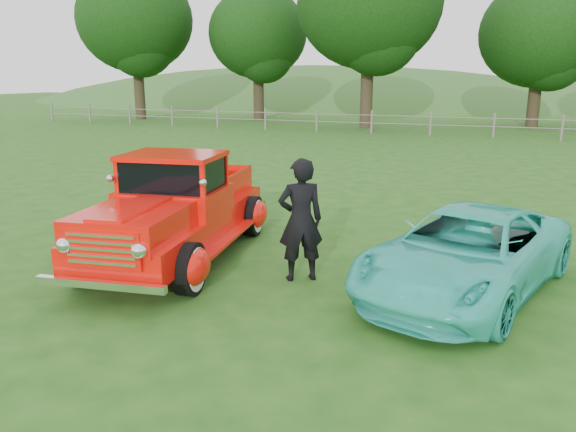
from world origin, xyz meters
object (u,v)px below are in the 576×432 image
(tree_far_west, at_px, (135,20))
(tree_near_east, at_px, (541,33))
(tree_mid_west, at_px, (258,34))
(tree_near_west, at_px, (370,3))
(teal_sedan, at_px, (467,253))
(man, at_px, (301,220))
(red_pickup, at_px, (177,212))

(tree_far_west, height_order, tree_near_east, tree_far_west)
(tree_mid_west, distance_m, tree_near_west, 8.63)
(teal_sedan, relative_size, man, 2.29)
(tree_mid_west, xyz_separation_m, teal_sedan, (15.01, -27.24, -4.96))
(tree_mid_west, xyz_separation_m, man, (12.65, -27.56, -4.63))
(tree_near_east, xyz_separation_m, teal_sedan, (-1.99, -28.24, -4.66))
(tree_mid_west, height_order, red_pickup, tree_mid_west)
(tree_near_west, distance_m, red_pickup, 25.14)
(man, bearing_deg, tree_near_east, -130.02)
(red_pickup, bearing_deg, tree_near_west, 87.88)
(teal_sedan, bearing_deg, tree_mid_west, 136.62)
(tree_mid_west, distance_m, tree_near_east, 17.03)
(tree_near_east, relative_size, man, 4.50)
(tree_far_west, relative_size, tree_near_west, 0.95)
(tree_mid_west, height_order, teal_sedan, tree_mid_west)
(tree_near_east, height_order, red_pickup, tree_near_east)
(tree_mid_west, relative_size, teal_sedan, 2.00)
(tree_near_west, bearing_deg, teal_sedan, -73.87)
(tree_far_west, xyz_separation_m, red_pickup, (18.38, -25.30, -5.69))
(tree_near_east, bearing_deg, tree_near_west, -156.04)
(teal_sedan, xyz_separation_m, man, (-2.36, -0.33, 0.34))
(tree_near_east, bearing_deg, teal_sedan, -94.04)
(tree_mid_west, relative_size, tree_near_west, 0.81)
(tree_far_west, relative_size, man, 5.37)
(tree_mid_west, height_order, man, tree_mid_west)
(teal_sedan, bearing_deg, tree_near_west, 123.89)
(tree_mid_west, relative_size, man, 4.57)
(red_pickup, distance_m, teal_sedan, 4.64)
(tree_near_east, distance_m, teal_sedan, 28.69)
(tree_near_west, distance_m, man, 25.68)
(tree_near_west, bearing_deg, red_pickup, -84.41)
(red_pickup, bearing_deg, tree_mid_west, 103.11)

